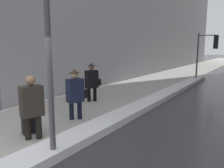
# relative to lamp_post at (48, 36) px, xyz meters

# --- Properties ---
(ground_plane) EXTENTS (160.00, 160.00, 0.00)m
(ground_plane) POSITION_rel_lamp_post_xyz_m (-0.38, -0.61, -2.52)
(ground_plane) COLOR #38383A
(sidewalk_slab) EXTENTS (4.00, 80.00, 0.01)m
(sidewalk_slab) POSITION_rel_lamp_post_xyz_m (-2.38, 14.39, -2.51)
(sidewalk_slab) COLOR #B2AFA8
(sidewalk_slab) RESTS_ON ground
(snow_bank_curb) EXTENTS (0.76, 16.47, 0.21)m
(snow_bank_curb) POSITION_rel_lamp_post_xyz_m (-0.15, 6.15, -2.41)
(snow_bank_curb) COLOR white
(snow_bank_curb) RESTS_ON ground
(lamp_post) EXTENTS (0.28, 0.28, 4.12)m
(lamp_post) POSITION_rel_lamp_post_xyz_m (0.00, 0.00, 0.00)
(lamp_post) COLOR #515156
(lamp_post) RESTS_ON ground
(traffic_light_near) EXTENTS (1.30, 0.45, 3.29)m
(traffic_light_near) POSITION_rel_lamp_post_xyz_m (0.57, 13.22, -0.15)
(traffic_light_near) COLOR #515156
(traffic_light_near) RESTS_ON ground
(pedestrian_in_glasses) EXTENTS (0.45, 0.60, 1.64)m
(pedestrian_in_glasses) POSITION_rel_lamp_post_xyz_m (-1.17, 0.39, -1.61)
(pedestrian_in_glasses) COLOR black
(pedestrian_in_glasses) RESTS_ON ground
(pedestrian_with_shoulder_bag) EXTENTS (0.44, 0.75, 1.66)m
(pedestrian_with_shoulder_bag) POSITION_rel_lamp_post_xyz_m (-1.36, 2.15, -1.61)
(pedestrian_with_shoulder_bag) COLOR black
(pedestrian_with_shoulder_bag) RESTS_ON ground
(pedestrian_in_fedora) EXTENTS (0.44, 0.76, 1.69)m
(pedestrian_in_fedora) POSITION_rel_lamp_post_xyz_m (-2.45, 4.33, -1.60)
(pedestrian_in_fedora) COLOR black
(pedestrian_in_fedora) RESTS_ON ground
(rolling_suitcase) EXTENTS (0.32, 0.41, 0.95)m
(rolling_suitcase) POSITION_rel_lamp_post_xyz_m (-1.57, 0.56, -2.22)
(rolling_suitcase) COLOR black
(rolling_suitcase) RESTS_ON ground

